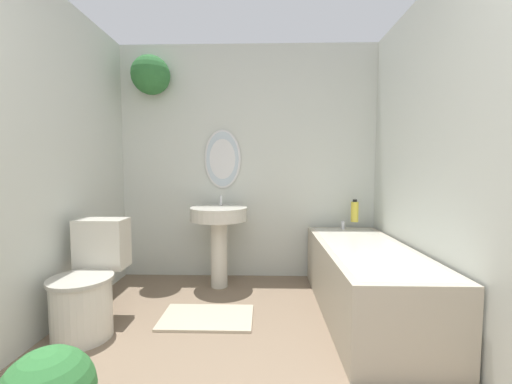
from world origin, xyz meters
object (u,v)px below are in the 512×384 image
object	(u,v)px
toilet	(89,286)
shampoo_bottle	(355,211)
pedestal_sink	(219,226)
bathtub	(365,279)

from	to	relation	value
toilet	shampoo_bottle	size ratio (longest dim) A/B	3.44
pedestal_sink	bathtub	world-z (taller)	pedestal_sink
pedestal_sink	bathtub	xyz separation A→B (m)	(1.22, -0.55, -0.31)
pedestal_sink	toilet	bearing A→B (deg)	-132.36
pedestal_sink	bathtub	bearing A→B (deg)	-24.43
pedestal_sink	bathtub	size ratio (longest dim) A/B	0.53
pedestal_sink	shampoo_bottle	xyz separation A→B (m)	(1.33, 0.14, 0.13)
toilet	pedestal_sink	size ratio (longest dim) A/B	0.87
toilet	shampoo_bottle	xyz separation A→B (m)	(2.11, 1.00, 0.39)
toilet	pedestal_sink	bearing A→B (deg)	47.64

